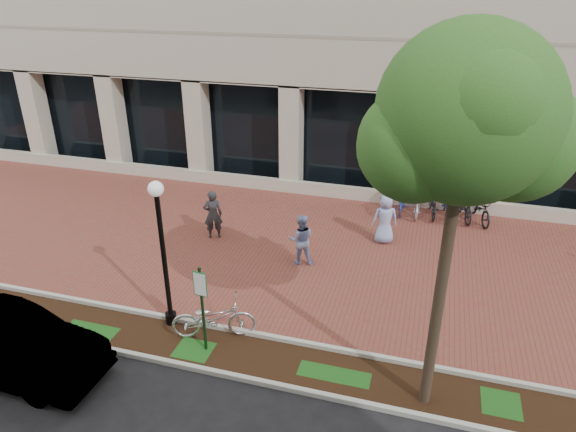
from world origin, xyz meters
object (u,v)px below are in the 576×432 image
(pedestrian_mid, at_px, (301,240))
(bike_rack_cluster, at_px, (433,202))
(parking_sign, at_px, (202,299))
(locked_bicycle, at_px, (214,318))
(pedestrian_right, at_px, (385,219))
(sedan_near_curb, at_px, (8,345))
(street_tree, at_px, (468,126))
(lamppost, at_px, (163,247))
(pedestrian_left, at_px, (213,215))

(pedestrian_mid, relative_size, bike_rack_cluster, 0.38)
(parking_sign, relative_size, locked_bicycle, 1.10)
(pedestrian_right, distance_m, sedan_near_curb, 11.05)
(locked_bicycle, bearing_deg, pedestrian_right, -49.32)
(parking_sign, relative_size, sedan_near_curb, 0.51)
(parking_sign, distance_m, pedestrian_mid, 4.69)
(parking_sign, distance_m, bike_rack_cluster, 10.37)
(street_tree, height_order, locked_bicycle, street_tree)
(locked_bicycle, bearing_deg, street_tree, -117.90)
(street_tree, distance_m, pedestrian_mid, 7.91)
(locked_bicycle, bearing_deg, bike_rack_cluster, -49.36)
(lamppost, distance_m, street_tree, 7.34)
(parking_sign, height_order, sedan_near_curb, parking_sign)
(street_tree, bearing_deg, locked_bicycle, 172.26)
(lamppost, relative_size, sedan_near_curb, 0.88)
(street_tree, bearing_deg, pedestrian_mid, 130.24)
(pedestrian_left, relative_size, sedan_near_curb, 0.38)
(sedan_near_curb, bearing_deg, pedestrian_mid, -36.44)
(parking_sign, bearing_deg, locked_bicycle, 96.30)
(parking_sign, bearing_deg, pedestrian_mid, 82.05)
(pedestrian_right, bearing_deg, pedestrian_left, -5.35)
(street_tree, bearing_deg, pedestrian_left, 142.65)
(pedestrian_right, relative_size, bike_rack_cluster, 0.40)
(pedestrian_left, relative_size, pedestrian_mid, 1.05)
(street_tree, distance_m, pedestrian_left, 10.29)
(parking_sign, bearing_deg, street_tree, 4.15)
(lamppost, relative_size, street_tree, 0.51)
(pedestrian_left, distance_m, pedestrian_mid, 3.31)
(parking_sign, distance_m, pedestrian_right, 7.42)
(lamppost, bearing_deg, bike_rack_cluster, 54.29)
(pedestrian_mid, bearing_deg, bike_rack_cluster, -144.01)
(lamppost, relative_size, locked_bicycle, 1.90)
(pedestrian_mid, height_order, pedestrian_right, pedestrian_right)
(lamppost, xyz_separation_m, locked_bicycle, (1.26, -0.17, -1.66))
(pedestrian_mid, bearing_deg, pedestrian_right, -152.93)
(locked_bicycle, xyz_separation_m, sedan_near_curb, (-3.80, -2.37, 0.19))
(parking_sign, bearing_deg, lamppost, 156.81)
(parking_sign, distance_m, locked_bicycle, 1.05)
(parking_sign, height_order, pedestrian_left, parking_sign)
(street_tree, height_order, sedan_near_curb, street_tree)
(parking_sign, height_order, lamppost, lamppost)
(pedestrian_left, relative_size, bike_rack_cluster, 0.40)
(lamppost, bearing_deg, locked_bicycle, -7.52)
(sedan_near_curb, bearing_deg, locked_bicycle, -56.75)
(locked_bicycle, distance_m, pedestrian_right, 6.93)
(street_tree, xyz_separation_m, pedestrian_right, (-1.69, 6.73, -4.98))
(pedestrian_left, height_order, sedan_near_curb, pedestrian_left)
(pedestrian_left, xyz_separation_m, pedestrian_right, (5.47, 1.27, -0.00))
(locked_bicycle, height_order, pedestrian_left, pedestrian_left)
(pedestrian_right, height_order, bike_rack_cluster, pedestrian_right)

